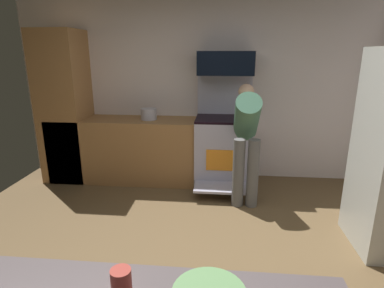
{
  "coord_description": "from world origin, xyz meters",
  "views": [
    {
      "loc": [
        0.32,
        -2.25,
        1.79
      ],
      "look_at": [
        0.07,
        0.3,
        1.05
      ],
      "focal_mm": 29.42,
      "sensor_mm": 36.0,
      "label": 1
    }
  ],
  "objects_px": {
    "microwave": "(226,63)",
    "person_cook": "(246,134)",
    "oven_range": "(223,149)",
    "stock_pot": "(149,114)",
    "mug_tea": "(121,282)"
  },
  "relations": [
    {
      "from": "microwave",
      "to": "person_cook",
      "type": "height_order",
      "value": "microwave"
    },
    {
      "from": "oven_range",
      "to": "mug_tea",
      "type": "bearing_deg",
      "value": -97.01
    },
    {
      "from": "stock_pot",
      "to": "person_cook",
      "type": "bearing_deg",
      "value": -21.67
    },
    {
      "from": "oven_range",
      "to": "person_cook",
      "type": "distance_m",
      "value": 0.67
    },
    {
      "from": "oven_range",
      "to": "mug_tea",
      "type": "distance_m",
      "value": 3.29
    },
    {
      "from": "oven_range",
      "to": "microwave",
      "type": "height_order",
      "value": "microwave"
    },
    {
      "from": "microwave",
      "to": "person_cook",
      "type": "relative_size",
      "value": 0.52
    },
    {
      "from": "oven_range",
      "to": "microwave",
      "type": "distance_m",
      "value": 1.16
    },
    {
      "from": "person_cook",
      "to": "stock_pot",
      "type": "relative_size",
      "value": 6.46
    },
    {
      "from": "microwave",
      "to": "mug_tea",
      "type": "height_order",
      "value": "microwave"
    },
    {
      "from": "microwave",
      "to": "oven_range",
      "type": "bearing_deg",
      "value": -90.0
    },
    {
      "from": "microwave",
      "to": "person_cook",
      "type": "bearing_deg",
      "value": -65.97
    },
    {
      "from": "mug_tea",
      "to": "person_cook",
      "type": "bearing_deg",
      "value": 76.3
    },
    {
      "from": "oven_range",
      "to": "stock_pot",
      "type": "distance_m",
      "value": 1.14
    },
    {
      "from": "person_cook",
      "to": "stock_pot",
      "type": "bearing_deg",
      "value": 158.33
    }
  ]
}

